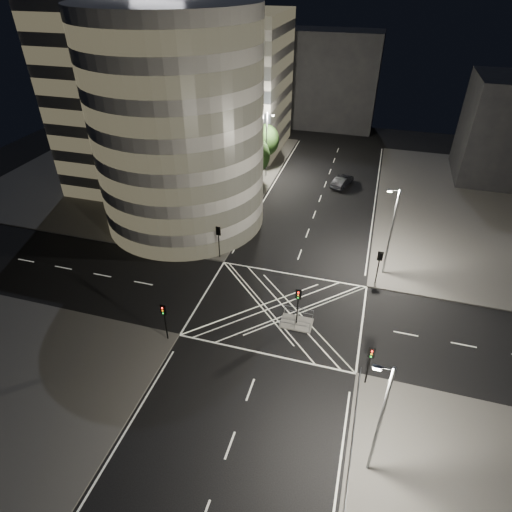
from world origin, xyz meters
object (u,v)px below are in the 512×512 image
(traffic_signal_fl, at_px, (219,236))
(traffic_signal_nl, at_px, (164,316))
(sedan, at_px, (342,181))
(traffic_signal_nr, at_px, (370,359))
(street_lamp_left_far, at_px, (267,143))
(traffic_signal_fr, at_px, (379,262))
(street_lamp_right_far, at_px, (391,230))
(street_lamp_left_near, at_px, (228,194))
(traffic_signal_island, at_px, (298,300))
(street_lamp_right_near, at_px, (379,419))
(central_island, at_px, (296,323))

(traffic_signal_fl, xyz_separation_m, traffic_signal_nl, (0.00, -13.60, 0.00))
(sedan, bearing_deg, traffic_signal_nr, 117.29)
(traffic_signal_fl, distance_m, street_lamp_left_far, 23.36)
(traffic_signal_nl, relative_size, traffic_signal_nr, 1.00)
(traffic_signal_fr, bearing_deg, traffic_signal_nl, -142.31)
(street_lamp_right_far, relative_size, sedan, 2.01)
(street_lamp_right_far, bearing_deg, street_lamp_left_near, 170.97)
(traffic_signal_island, bearing_deg, street_lamp_right_near, -59.25)
(central_island, distance_m, street_lamp_left_far, 33.95)
(street_lamp_right_far, distance_m, street_lamp_right_near, 23.00)
(traffic_signal_nr, bearing_deg, traffic_signal_fl, 142.31)
(central_island, height_order, street_lamp_right_near, street_lamp_right_near)
(central_island, height_order, street_lamp_right_far, street_lamp_right_far)
(traffic_signal_fl, distance_m, street_lamp_right_near, 27.79)
(central_island, xyz_separation_m, street_lamp_left_far, (-11.44, 31.50, 5.47))
(central_island, relative_size, traffic_signal_nl, 0.75)
(street_lamp_left_far, bearing_deg, traffic_signal_fl, -88.43)
(traffic_signal_fl, distance_m, street_lamp_right_far, 18.55)
(traffic_signal_nl, distance_m, traffic_signal_fr, 22.24)
(traffic_signal_nr, relative_size, street_lamp_right_far, 0.40)
(central_island, height_order, street_lamp_left_far, street_lamp_left_far)
(traffic_signal_nr, bearing_deg, street_lamp_right_near, -84.96)
(traffic_signal_nl, relative_size, traffic_signal_island, 1.00)
(traffic_signal_nl, bearing_deg, street_lamp_right_far, 40.91)
(central_island, height_order, sedan, sedan)
(central_island, xyz_separation_m, traffic_signal_fl, (-10.80, 8.30, 2.84))
(traffic_signal_nl, relative_size, street_lamp_right_near, 0.40)
(traffic_signal_nl, xyz_separation_m, street_lamp_left_far, (-0.64, 36.80, 2.63))
(traffic_signal_nl, bearing_deg, traffic_signal_nr, 0.00)
(traffic_signal_fl, bearing_deg, street_lamp_right_near, -48.76)
(traffic_signal_nr, bearing_deg, street_lamp_left_far, 116.36)
(street_lamp_right_far, height_order, sedan, street_lamp_right_far)
(traffic_signal_nr, height_order, street_lamp_right_far, street_lamp_right_far)
(traffic_signal_fl, bearing_deg, street_lamp_left_far, 91.57)
(street_lamp_left_near, xyz_separation_m, street_lamp_right_far, (18.87, -3.00, 0.00))
(traffic_signal_fl, relative_size, traffic_signal_nr, 1.00)
(traffic_signal_island, relative_size, street_lamp_right_far, 0.40)
(traffic_signal_fl, height_order, traffic_signal_island, same)
(central_island, xyz_separation_m, traffic_signal_nr, (6.80, -5.30, 2.84))
(street_lamp_left_near, bearing_deg, traffic_signal_nr, -45.87)
(traffic_signal_fr, xyz_separation_m, traffic_signal_nr, (0.00, -13.60, 0.00))
(traffic_signal_nr, bearing_deg, street_lamp_left_near, 134.13)
(traffic_signal_fr, distance_m, street_lamp_right_far, 3.48)
(street_lamp_left_far, bearing_deg, street_lamp_right_far, -48.06)
(central_island, relative_size, traffic_signal_fr, 0.75)
(traffic_signal_fl, xyz_separation_m, traffic_signal_fr, (17.60, 0.00, 0.00))
(traffic_signal_nl, relative_size, street_lamp_left_near, 0.40)
(traffic_signal_nl, bearing_deg, traffic_signal_fl, 90.00)
(traffic_signal_fl, height_order, street_lamp_left_near, street_lamp_left_near)
(street_lamp_left_near, bearing_deg, street_lamp_right_near, -54.03)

